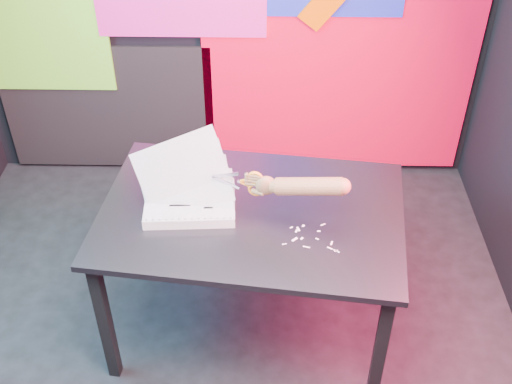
{
  "coord_description": "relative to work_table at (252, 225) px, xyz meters",
  "views": [
    {
      "loc": [
        0.23,
        -1.93,
        2.54
      ],
      "look_at": [
        0.19,
        0.15,
        0.87
      ],
      "focal_mm": 45.0,
      "sensor_mm": 36.0,
      "label": 1
    }
  ],
  "objects": [
    {
      "name": "printout_stack",
      "position": [
        -0.27,
        0.02,
        0.11
      ],
      "size": [
        0.45,
        0.31,
        0.36
      ],
      "rotation": [
        0.0,
        0.0,
        0.06
      ],
      "color": "beige",
      "rests_on": "work_table"
    },
    {
      "name": "work_table",
      "position": [
        0.0,
        0.0,
        0.0
      ],
      "size": [
        1.39,
        1.02,
        0.75
      ],
      "rotation": [
        0.0,
        0.0,
        -0.12
      ],
      "color": "black",
      "rests_on": "ground"
    },
    {
      "name": "paper_clippings",
      "position": [
        0.25,
        -0.17,
        0.08
      ],
      "size": [
        0.23,
        0.18,
        0.0
      ],
      "color": "silver",
      "rests_on": "work_table"
    },
    {
      "name": "backdrop",
      "position": [
        -0.11,
        1.3,
        0.29
      ],
      "size": [
        2.88,
        0.05,
        2.08
      ],
      "color": "#F5042F",
      "rests_on": "ground"
    },
    {
      "name": "hand_forearm",
      "position": [
        0.21,
        -0.04,
        0.25
      ],
      "size": [
        0.42,
        0.14,
        0.14
      ],
      "rotation": [
        0.0,
        0.0,
        -0.24
      ],
      "color": "#866348",
      "rests_on": "work_table"
    },
    {
      "name": "scissors",
      "position": [
        0.0,
        0.01,
        0.23
      ],
      "size": [
        0.22,
        0.06,
        0.13
      ],
      "rotation": [
        0.0,
        0.0,
        -0.24
      ],
      "color": "#ACAFBD",
      "rests_on": "printout_stack"
    },
    {
      "name": "room",
      "position": [
        -0.17,
        -0.17,
        0.68
      ],
      "size": [
        3.01,
        3.01,
        2.71
      ],
      "color": "#27272B",
      "rests_on": "ground"
    }
  ]
}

